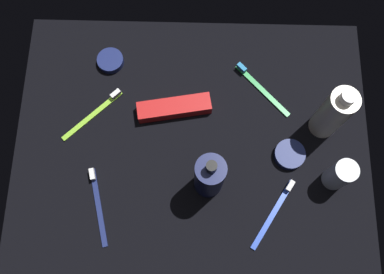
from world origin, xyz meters
The scene contains 11 objects.
ground_plane centered at (0.00, 0.00, -0.60)cm, with size 84.00×64.00×1.20cm, color black.
lotion_bottle centered at (3.96, -10.26, 8.17)cm, with size 6.47×6.47×18.77cm.
bodywash_bottle centered at (31.10, 4.47, 8.81)cm, with size 6.31×6.31×19.20cm.
deodorant_stick centered at (32.76, -8.57, 5.07)cm, with size 5.15×5.15×10.13cm, color silver.
toothbrush_lime centered at (-23.42, 6.53, 0.61)cm, with size 13.80×13.35×2.10cm.
toothbrush_green centered at (16.27, 14.08, 0.61)cm, with size 13.27×13.88×2.10cm.
toothbrush_navy centered at (-21.08, -15.16, 0.61)cm, with size 5.62×17.74×2.10cm.
toothbrush_blue centered at (19.24, -16.04, 0.61)cm, with size 10.43×15.97×2.10cm.
toothpaste_box_red centered at (-4.45, 7.63, 1.60)cm, with size 17.60×4.40×3.20cm, color red.
cream_tin_left centered at (22.88, -3.11, 0.96)cm, with size 7.13×7.13×1.92cm, color navy.
cream_tin_right centered at (-20.91, 20.12, 0.88)cm, with size 6.52×6.52×1.76cm, color navy.
Camera 1 is at (0.66, -28.08, 96.19)cm, focal length 39.40 mm.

